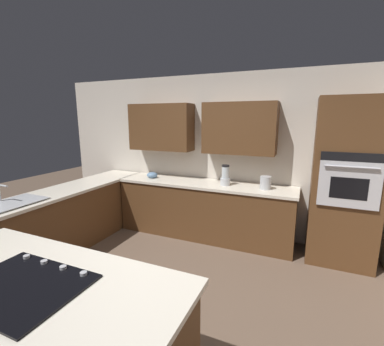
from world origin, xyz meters
name	(u,v)px	position (x,y,z in m)	size (l,w,h in m)	color
ground_plane	(155,301)	(0.00, 0.00, 0.00)	(14.00, 14.00, 0.00)	brown
wall_back	(213,148)	(0.07, -2.04, 1.42)	(6.00, 0.44, 2.60)	silver
lower_cabinets_back	(204,211)	(0.10, -1.72, 0.43)	(2.80, 0.60, 0.86)	brown
countertop_back	(204,184)	(0.10, -1.72, 0.88)	(2.84, 0.64, 0.04)	silver
lower_cabinets_side	(67,220)	(1.82, -0.55, 0.43)	(0.60, 2.90, 0.86)	brown
countertop_side	(64,191)	(1.82, -0.55, 0.88)	(0.64, 2.94, 0.04)	silver
island_top	(21,290)	(0.17, 1.23, 0.88)	(2.03, 1.07, 0.04)	silver
wall_oven	(345,183)	(-1.85, -1.72, 1.09)	(0.80, 0.66, 2.17)	brown
sink_unit	(11,203)	(1.83, 0.21, 0.92)	(0.46, 0.70, 0.23)	#515456
cooktop	(22,285)	(0.17, 1.22, 0.91)	(0.76, 0.56, 0.03)	black
blender	(225,176)	(-0.25, -1.70, 1.03)	(0.15, 0.15, 0.31)	silver
mixing_bowl	(152,175)	(1.05, -1.70, 0.95)	(0.18, 0.18, 0.10)	#668CB2
kettle	(265,183)	(-0.85, -1.70, 0.99)	(0.16, 0.16, 0.19)	#B7BABF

